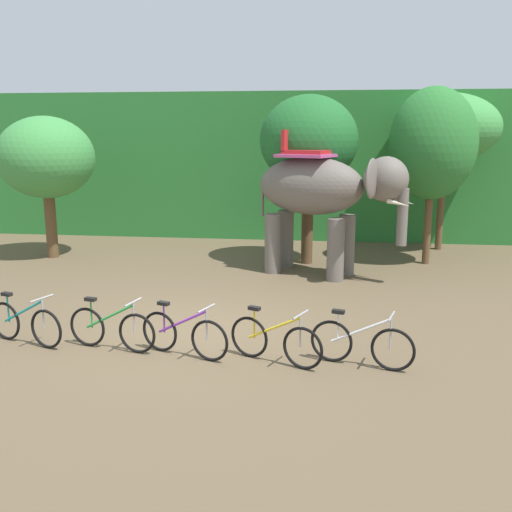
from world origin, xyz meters
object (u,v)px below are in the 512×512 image
tree_left (309,141)px  bike_yellow (275,341)px  bike_purple (184,334)px  bike_teal (25,323)px  tree_center_left (446,128)px  elephant (322,192)px  tree_right (433,144)px  bike_green (111,328)px  tree_far_right (46,158)px  bike_white (361,344)px

tree_left → bike_yellow: (-0.20, -7.51, -3.09)m
bike_purple → bike_yellow: 1.56m
bike_teal → bike_purple: same height
tree_left → bike_teal: (-4.71, -7.20, -3.09)m
tree_center_left → elephant: size_ratio=1.17×
tree_right → bike_green: size_ratio=2.95×
tree_center_left → elephant: 5.65m
tree_left → bike_purple: 8.21m
tree_right → bike_teal: size_ratio=3.03×
tree_far_right → bike_purple: 9.70m
tree_far_right → tree_right: (11.10, 0.54, 0.43)m
tree_far_right → tree_right: size_ratio=0.84×
tree_far_right → bike_purple: tree_far_right is taller
elephant → bike_yellow: size_ratio=2.64×
tree_left → tree_center_left: tree_center_left is taller
tree_center_left → bike_green: tree_center_left is taller
tree_right → bike_teal: tree_right is taller
bike_teal → elephant: bearing=48.6°
tree_far_right → bike_purple: bearing=-50.7°
bike_yellow → tree_far_right: bearing=135.6°
bike_green → bike_white: (4.27, -0.19, 0.00)m
elephant → bike_green: (-3.50, -5.90, -1.82)m
tree_right → bike_green: 10.47m
tree_left → bike_yellow: tree_left is taller
bike_green → bike_yellow: same height
tree_far_right → tree_left: tree_left is taller
tree_right → bike_white: (-2.22, -7.83, -3.01)m
tree_center_left → elephant: bearing=-133.5°
tree_right → bike_purple: tree_right is taller
bike_white → tree_left: bearing=99.1°
tree_left → tree_center_left: size_ratio=0.96×
bike_purple → bike_green: bearing=174.5°
elephant → tree_left: bearing=107.2°
tree_left → bike_yellow: 8.12m
bike_teal → bike_white: 5.91m
tree_far_right → tree_center_left: bearing=12.9°
tree_center_left → bike_teal: (-8.86, -9.75, -3.46)m
bike_white → bike_teal: bearing=177.5°
tree_far_right → bike_white: 11.77m
bike_teal → bike_white: same height
tree_left → elephant: tree_left is taller
tree_left → elephant: bearing=-72.8°
elephant → bike_green: 7.10m
tree_far_right → bike_white: size_ratio=2.52×
tree_far_right → bike_white: (8.87, -7.29, -2.58)m
tree_right → tree_center_left: tree_right is taller
tree_left → bike_purple: (-1.76, -7.40, -3.09)m
tree_left → tree_far_right: bearing=-178.7°
tree_right → elephant: tree_right is taller
elephant → tree_right: bearing=30.3°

